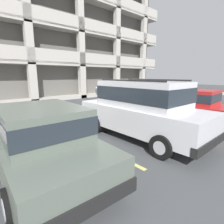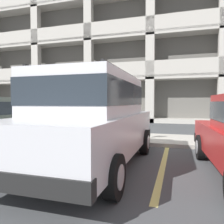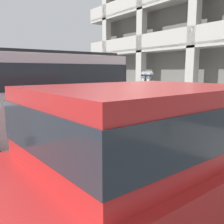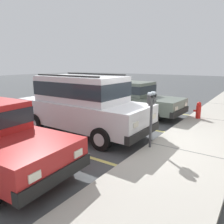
# 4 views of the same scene
# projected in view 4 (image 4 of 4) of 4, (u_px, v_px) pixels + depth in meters

# --- Properties ---
(ground_plane) EXTENTS (80.00, 80.00, 0.10)m
(ground_plane) POSITION_uv_depth(u_px,v_px,m) (143.00, 147.00, 6.51)
(ground_plane) COLOR #444749
(sidewalk) EXTENTS (40.00, 2.20, 0.12)m
(sidewalk) POSITION_uv_depth(u_px,v_px,m) (188.00, 153.00, 5.78)
(sidewalk) COLOR #ADA89E
(sidewalk) RESTS_ON ground_plane
(parking_stall_lines) EXTENTS (12.64, 4.80, 0.01)m
(parking_stall_lines) POSITION_uv_depth(u_px,v_px,m) (72.00, 152.00, 6.01)
(parking_stall_lines) COLOR #DBD16B
(parking_stall_lines) RESTS_ON ground_plane
(silver_suv) EXTENTS (2.04, 4.79, 2.03)m
(silver_suv) POSITION_uv_depth(u_px,v_px,m) (82.00, 102.00, 7.44)
(silver_suv) COLOR silver
(silver_suv) RESTS_ON ground_plane
(red_sedan) EXTENTS (2.00, 4.56, 1.54)m
(red_sedan) POSITION_uv_depth(u_px,v_px,m) (133.00, 97.00, 10.27)
(red_sedan) COLOR #5B665B
(red_sedan) RESTS_ON ground_plane
(parking_meter_near) EXTENTS (0.35, 0.12, 1.54)m
(parking_meter_near) POSITION_uv_depth(u_px,v_px,m) (151.00, 107.00, 5.79)
(parking_meter_near) COLOR #47474C
(parking_meter_near) RESTS_ON sidewalk
(fire_hydrant) EXTENTS (0.30, 0.30, 0.70)m
(fire_hydrant) POSITION_uv_depth(u_px,v_px,m) (198.00, 110.00, 9.13)
(fire_hydrant) COLOR red
(fire_hydrant) RESTS_ON sidewalk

